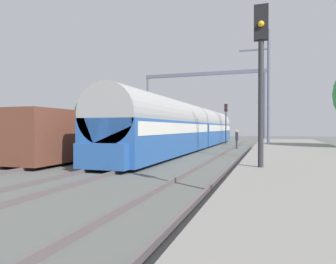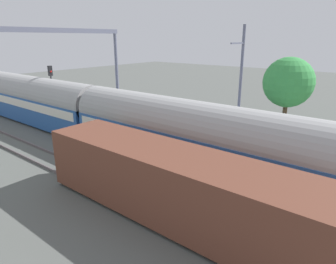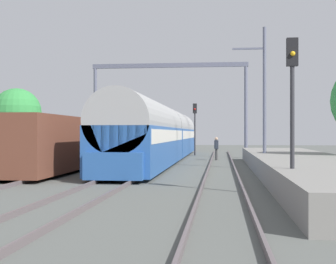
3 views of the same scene
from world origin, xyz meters
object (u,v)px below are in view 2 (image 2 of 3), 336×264
Objects in this scene: catenary_gantry at (54,58)px; passenger_train at (95,114)px; freight_car at (176,186)px; person_crossing at (128,114)px; railway_signal_far at (52,84)px.

passenger_train is at bearing -90.00° from catenary_gantry.
passenger_train is 2.53× the size of freight_car.
freight_car reaches higher than person_crossing.
passenger_train is 4.13m from person_crossing.
railway_signal_far is at bearing -176.60° from person_crossing.
railway_signal_far is at bearing 71.88° from freight_car.
freight_car is 20.12m from railway_signal_far.
person_crossing is at bearing -75.42° from railway_signal_far.
railway_signal_far is (1.92, 8.58, 1.07)m from passenger_train.
railway_signal_far reaches higher than freight_car.
catenary_gantry is at bearing 90.00° from passenger_train.
passenger_train is 6.95× the size of railway_signal_far.
person_crossing is (3.94, 0.79, -0.94)m from passenger_train.
catenary_gantry is at bearing -144.83° from person_crossing.
railway_signal_far is 5.17m from catenary_gantry.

